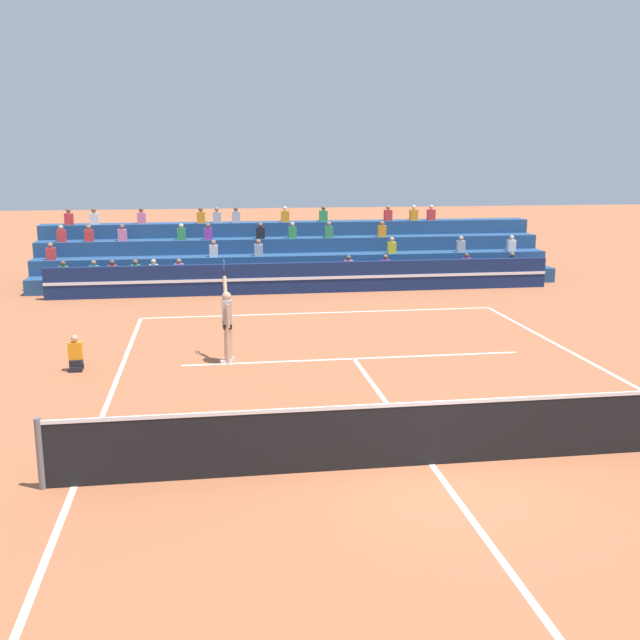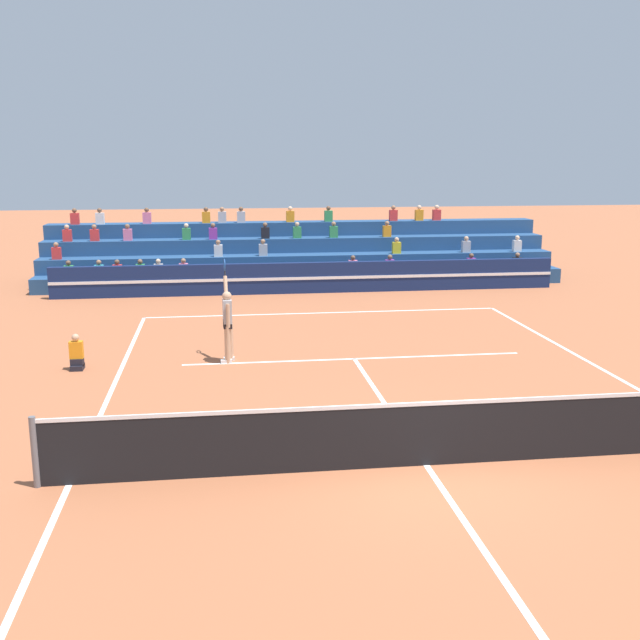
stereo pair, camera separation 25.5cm
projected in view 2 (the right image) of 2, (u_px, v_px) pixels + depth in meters
The scene contains 8 objects.
ground_plane at pixel (426, 465), 11.89m from camera, with size 120.00×120.00×0.00m, color #AD603D.
court_lines at pixel (426, 465), 11.89m from camera, with size 11.10×23.90×0.01m.
tennis_net at pixel (427, 433), 11.78m from camera, with size 12.00×0.10×1.10m.
sponsor_banner_wall at pixel (310, 278), 26.72m from camera, with size 18.00×0.26×1.10m.
bleacher_stand at pixel (300, 258), 29.72m from camera, with size 19.72×3.80×2.83m.
ball_kid_courtside at pixel (77, 356), 17.15m from camera, with size 0.30×0.36×0.84m.
tennis_player at pixel (228, 321), 17.66m from camera, with size 0.33×1.11×2.45m.
tennis_ball at pixel (401, 431), 13.26m from camera, with size 0.07×0.07×0.07m, color #C6DB33.
Camera 2 is at (-3.16, -10.79, 4.82)m, focal length 42.00 mm.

